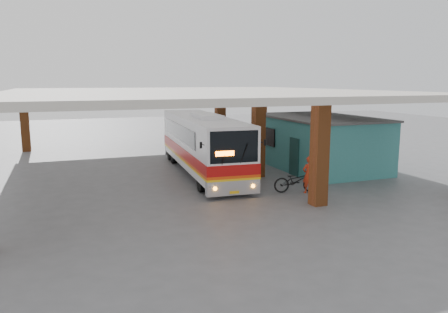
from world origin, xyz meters
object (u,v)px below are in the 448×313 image
motorcycle (296,181)px  pedestrian (308,175)px  coach_bus (203,144)px  red_chair (249,151)px

motorcycle → pedestrian: 0.64m
coach_bus → pedestrian: (3.28, -5.95, -0.84)m
coach_bus → motorcycle: bearing=-59.4°
coach_bus → red_chair: (4.69, 4.05, -1.32)m
motorcycle → red_chair: (1.89, 9.70, -0.17)m
motorcycle → coach_bus: bearing=38.8°
pedestrian → motorcycle: bearing=-33.1°
red_chair → coach_bus: bearing=-157.9°
motorcycle → red_chair: motorcycle is taller
coach_bus → red_chair: bearing=45.0°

